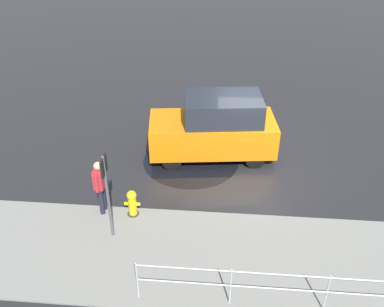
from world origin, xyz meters
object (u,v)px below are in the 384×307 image
(moving_hatchback, at_px, (215,127))
(sign_post, at_px, (106,186))
(fire_hydrant, at_px, (132,203))
(pedestrian, at_px, (100,184))

(moving_hatchback, bearing_deg, sign_post, 58.85)
(fire_hydrant, relative_size, sign_post, 0.33)
(sign_post, bearing_deg, moving_hatchback, -121.15)
(moving_hatchback, bearing_deg, pedestrian, 47.16)
(moving_hatchback, height_order, sign_post, sign_post)
(fire_hydrant, height_order, sign_post, sign_post)
(moving_hatchback, relative_size, sign_post, 1.70)
(fire_hydrant, xyz_separation_m, sign_post, (0.35, 0.82, 1.18))
(fire_hydrant, distance_m, sign_post, 1.48)
(moving_hatchback, bearing_deg, fire_hydrant, 56.91)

